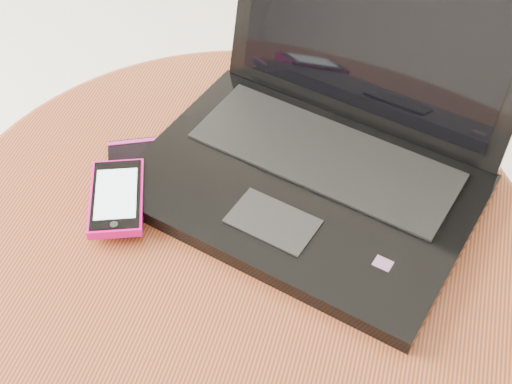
# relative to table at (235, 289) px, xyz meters

# --- Properties ---
(table) EXTENTS (0.68, 0.68, 0.54)m
(table) POSITION_rel_table_xyz_m (0.00, 0.00, 0.00)
(table) COLOR brown
(table) RESTS_ON ground
(laptop) EXTENTS (0.44, 0.41, 0.24)m
(laptop) POSITION_rel_table_xyz_m (0.07, 0.11, 0.16)
(laptop) COLOR black
(laptop) RESTS_ON table
(phone_black) EXTENTS (0.10, 0.12, 0.01)m
(phone_black) POSITION_rel_table_xyz_m (-0.13, 0.04, 0.12)
(phone_black) COLOR black
(phone_black) RESTS_ON table
(phone_pink) EXTENTS (0.09, 0.12, 0.01)m
(phone_pink) POSITION_rel_table_xyz_m (-0.13, -0.01, 0.13)
(phone_pink) COLOR #D30A76
(phone_pink) RESTS_ON phone_black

